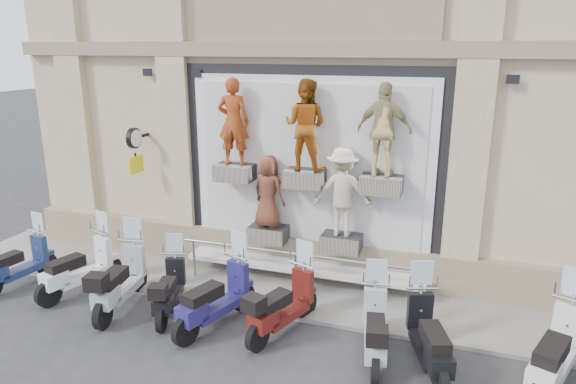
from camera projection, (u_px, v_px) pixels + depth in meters
name	position (u px, v px, depth m)	size (l,w,h in m)	color
ground	(259.00, 347.00, 8.69)	(90.00, 90.00, 0.00)	#303033
sidewalk	(297.00, 291.00, 10.59)	(16.00, 2.20, 0.08)	gray
building	(355.00, 2.00, 13.40)	(14.00, 8.60, 12.00)	beige
shop_vitrine	(312.00, 171.00, 10.46)	(5.60, 0.83, 4.30)	black
guard_rail	(296.00, 274.00, 10.38)	(5.06, 0.10, 0.93)	#9EA0A5
clock_sign_bracket	(135.00, 145.00, 11.36)	(0.10, 0.80, 1.02)	black
scooter_a	(16.00, 254.00, 10.71)	(0.53, 1.80, 1.46)	#16254F
scooter_b	(78.00, 257.00, 10.39)	(0.57, 1.96, 1.59)	silver
scooter_c	(119.00, 269.00, 9.75)	(0.59, 2.02, 1.64)	#959BA1
scooter_d	(169.00, 279.00, 9.59)	(0.51, 1.74, 1.41)	black
scooter_e	(215.00, 286.00, 9.10)	(0.59, 2.01, 1.64)	navy
scooter_f	(283.00, 293.00, 8.91)	(0.56, 1.91, 1.55)	#53120E
scooter_g	(376.00, 317.00, 8.19)	(0.53, 1.83, 1.49)	#ABAEB2
scooter_h	(430.00, 325.00, 7.88)	(0.57, 1.94, 1.57)	black
scooter_i	(558.00, 338.00, 7.40)	(0.61, 2.10, 1.71)	silver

